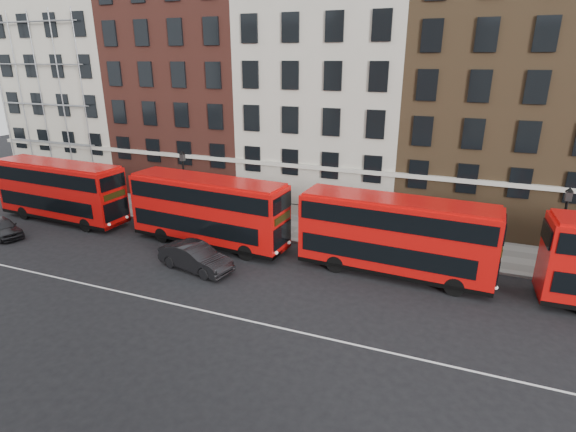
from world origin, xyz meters
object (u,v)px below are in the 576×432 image
at_px(bus_c, 395,235).
at_px(car_rear, 3,227).
at_px(car_front, 195,257).
at_px(bus_a, 60,190).
at_px(bus_b, 208,209).

height_order(bus_c, car_rear, bus_c).
bearing_deg(car_front, bus_c, -59.11).
xyz_separation_m(car_rear, car_front, (15.66, 0.47, 0.12)).
height_order(bus_a, bus_b, bus_b).
height_order(bus_b, car_front, bus_b).
bearing_deg(bus_c, car_front, -158.19).
relative_size(car_rear, car_front, 0.82).
height_order(bus_a, bus_c, bus_c).
bearing_deg(car_rear, bus_a, -0.25).
distance_m(bus_a, bus_b, 13.05).
distance_m(bus_c, car_front, 11.77).
height_order(bus_a, car_front, bus_a).
xyz_separation_m(bus_a, car_rear, (-1.34, -4.18, -1.81)).
xyz_separation_m(bus_b, car_front, (1.27, -3.72, -1.70)).
bearing_deg(bus_c, bus_b, -176.79).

